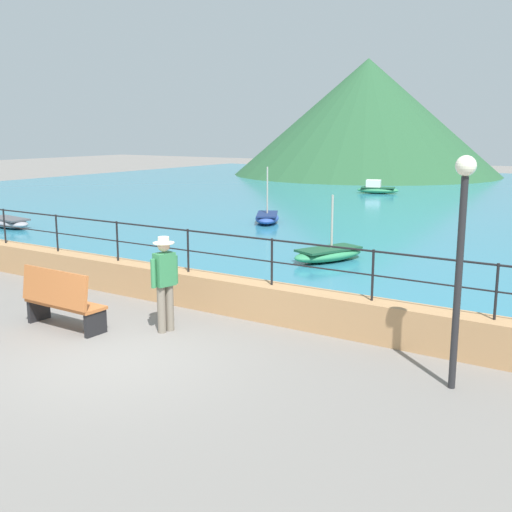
# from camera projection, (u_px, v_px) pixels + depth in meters

# --- Properties ---
(ground_plane) EXTENTS (120.00, 120.00, 0.00)m
(ground_plane) POSITION_uv_depth(u_px,v_px,m) (112.00, 359.00, 10.06)
(ground_plane) COLOR slate
(promenade_wall) EXTENTS (20.00, 0.56, 0.70)m
(promenade_wall) POSITION_uv_depth(u_px,v_px,m) (228.00, 295.00, 12.61)
(promenade_wall) COLOR tan
(promenade_wall) RESTS_ON ground
(railing) EXTENTS (18.44, 0.04, 0.90)m
(railing) POSITION_uv_depth(u_px,v_px,m) (228.00, 247.00, 12.42)
(railing) COLOR black
(railing) RESTS_ON promenade_wall
(lake_water) EXTENTS (64.00, 44.32, 0.06)m
(lake_water) POSITION_uv_depth(u_px,v_px,m) (494.00, 203.00, 31.23)
(lake_water) COLOR teal
(lake_water) RESTS_ON ground
(hill_main) EXTENTS (21.06, 21.06, 9.04)m
(hill_main) POSITION_uv_depth(u_px,v_px,m) (367.00, 118.00, 49.55)
(hill_main) COLOR #285633
(hill_main) RESTS_ON ground
(bench_main) EXTENTS (1.71, 0.58, 1.13)m
(bench_main) POSITION_uv_depth(u_px,v_px,m) (61.00, 299.00, 11.49)
(bench_main) COLOR #B76633
(bench_main) RESTS_ON ground
(person_walking) EXTENTS (0.38, 0.56, 1.75)m
(person_walking) POSITION_uv_depth(u_px,v_px,m) (165.00, 279.00, 11.25)
(person_walking) COLOR slate
(person_walking) RESTS_ON ground
(lamp_post) EXTENTS (0.28, 0.28, 3.28)m
(lamp_post) POSITION_uv_depth(u_px,v_px,m) (461.00, 236.00, 8.52)
(lamp_post) COLOR #232326
(lamp_post) RESTS_ON ground
(boat_0) EXTENTS (2.39, 1.17, 0.36)m
(boat_0) POSITION_uv_depth(u_px,v_px,m) (8.00, 222.00, 23.13)
(boat_0) COLOR gray
(boat_0) RESTS_ON lake_water
(boat_1) EXTENTS (1.68, 2.47, 1.81)m
(boat_1) POSITION_uv_depth(u_px,v_px,m) (329.00, 254.00, 17.24)
(boat_1) COLOR #338C59
(boat_1) RESTS_ON lake_water
(boat_2) EXTENTS (2.46, 1.54, 0.76)m
(boat_2) POSITION_uv_depth(u_px,v_px,m) (377.00, 189.00, 35.39)
(boat_2) COLOR #338C59
(boat_2) RESTS_ON lake_water
(boat_3) EXTENTS (1.92, 2.44, 2.15)m
(boat_3) POSITION_uv_depth(u_px,v_px,m) (267.00, 217.00, 24.32)
(boat_3) COLOR #2D4C9E
(boat_3) RESTS_ON lake_water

